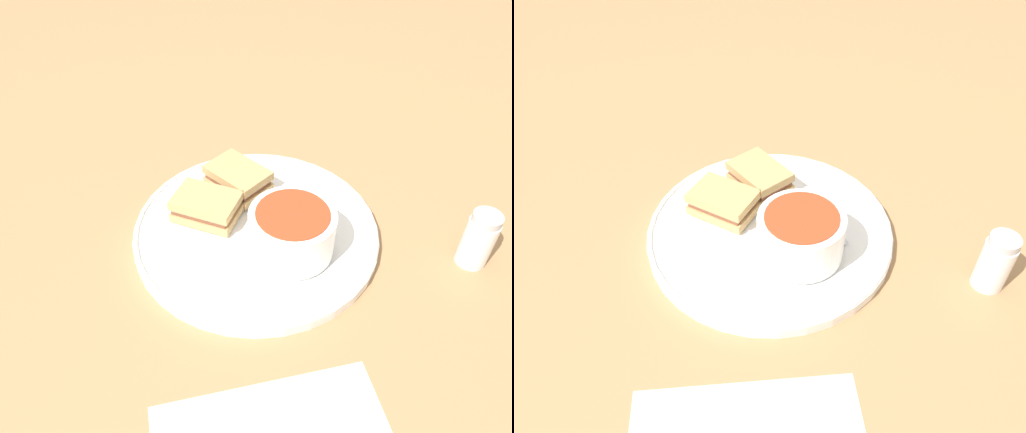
% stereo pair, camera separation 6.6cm
% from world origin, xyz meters
% --- Properties ---
extents(ground_plane, '(2.40, 2.40, 0.00)m').
position_xyz_m(ground_plane, '(0.00, 0.00, 0.00)').
color(ground_plane, '#9E754C').
extents(plate, '(0.33, 0.33, 0.02)m').
position_xyz_m(plate, '(0.00, 0.00, 0.01)').
color(plate, white).
rests_on(plate, ground_plane).
extents(soup_bowl, '(0.11, 0.11, 0.06)m').
position_xyz_m(soup_bowl, '(-0.05, 0.03, 0.05)').
color(soup_bowl, white).
rests_on(soup_bowl, plate).
extents(spoon, '(0.09, 0.10, 0.01)m').
position_xyz_m(spoon, '(-0.04, -0.07, 0.02)').
color(spoon, silver).
rests_on(spoon, plate).
extents(sandwich_half_near, '(0.10, 0.10, 0.03)m').
position_xyz_m(sandwich_half_near, '(0.04, -0.07, 0.04)').
color(sandwich_half_near, tan).
rests_on(sandwich_half_near, plate).
extents(sandwich_half_far, '(0.09, 0.07, 0.03)m').
position_xyz_m(sandwich_half_far, '(0.07, -0.01, 0.04)').
color(sandwich_half_far, tan).
rests_on(sandwich_half_far, plate).
extents(salt_shaker, '(0.04, 0.04, 0.08)m').
position_xyz_m(salt_shaker, '(-0.28, -0.01, 0.04)').
color(salt_shaker, silver).
rests_on(salt_shaker, ground_plane).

